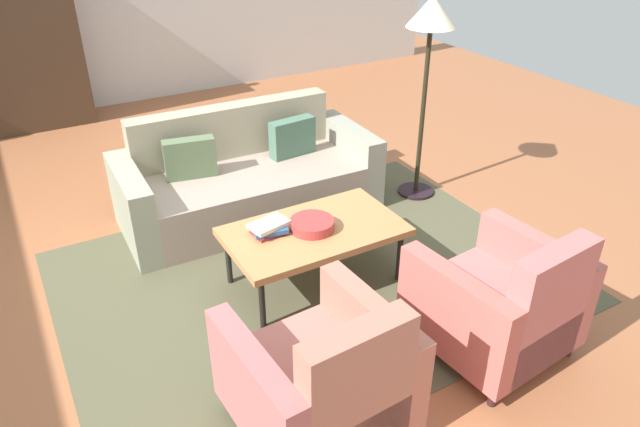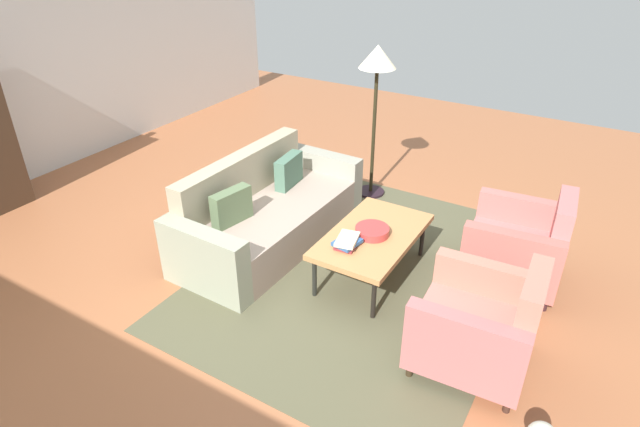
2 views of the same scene
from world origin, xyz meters
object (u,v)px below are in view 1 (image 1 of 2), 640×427
Objects in this scene: armchair_left at (324,383)px; cabinet at (21,47)px; armchair_right at (503,306)px; fruit_bowl at (312,225)px; couch at (246,180)px; coffee_table at (314,233)px; book_stack at (269,227)px; floor_lamp at (430,32)px.

cabinet reaches higher than armchair_left.
armchair_right is 2.94× the size of fruit_bowl.
armchair_left is 1.00× the size of armchair_right.
couch reaches higher than coffee_table.
armchair_right reaches higher than book_stack.
armchair_left is at bearing -137.52° from floor_lamp.
armchair_left is at bearing -117.08° from coffee_table.
cabinet is 1.05× the size of floor_lamp.
fruit_bowl reaches higher than coffee_table.
cabinet is at bearing 103.74° from book_stack.
floor_lamp reaches higher than book_stack.
coffee_table is 4.00× the size of fruit_bowl.
cabinet is (-0.70, 5.39, 0.56)m from armchair_left.
book_stack reaches higher than fruit_bowl.
coffee_table is at bearing 112.14° from armchair_right.
cabinet is at bearing 107.05° from coffee_table.
floor_lamp reaches higher than armchair_left.
coffee_table is 1.36× the size of armchair_right.
coffee_table is 1.32m from armchair_right.
armchair_left is 5.46m from cabinet.
armchair_left is 3.05× the size of book_stack.
floor_lamp is (2.05, 1.88, 1.10)m from armchair_left.
couch is at bearing -66.87° from cabinet.
couch is 2.41× the size of armchair_right.
coffee_table is at bearing 59.66° from armchair_left.
floor_lamp reaches higher than couch.
couch is at bearing 89.90° from coffee_table.
book_stack is at bearing 160.49° from coffee_table.
fruit_bowl is (0.58, 1.17, 0.13)m from armchair_left.
coffee_table is at bearing 91.33° from couch.
fruit_bowl is at bearing -20.50° from book_stack.
fruit_bowl is at bearing 112.72° from armchair_right.
book_stack is (-0.27, 0.10, 0.01)m from fruit_bowl.
cabinet reaches higher than couch.
couch is 2.43m from armchair_right.
armchair_left is at bearing 174.69° from armchair_right.
armchair_right is 1.33m from fruit_bowl.
floor_lamp is at bearing 19.34° from book_stack.
coffee_table is 4.45m from cabinet.
armchair_right is at bearing -61.96° from fruit_bowl.
armchair_left reaches higher than couch.
cabinet is at bearing 106.87° from fruit_bowl.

